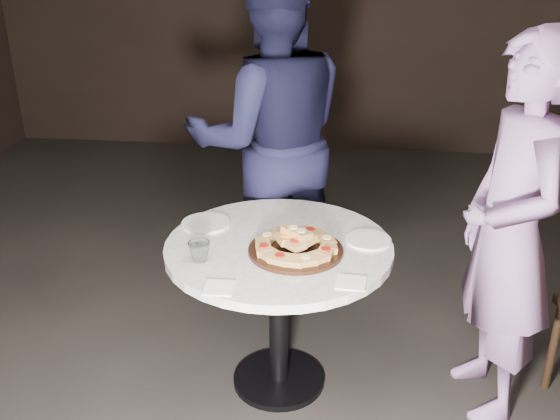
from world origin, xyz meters
name	(u,v)px	position (x,y,z in m)	size (l,w,h in m)	color
floor	(289,390)	(0.00, 0.00, 0.00)	(7.00, 7.00, 0.00)	black
table	(279,271)	(-0.05, 0.06, 0.58)	(1.20, 1.20, 0.71)	black
serving_board	(296,250)	(0.03, -0.01, 0.72)	(0.38, 0.38, 0.02)	black
focaccia_pile	(296,243)	(0.03, -0.01, 0.75)	(0.34, 0.34, 0.09)	#AD7E43
plate_left	(206,223)	(-0.39, 0.21, 0.72)	(0.21, 0.21, 0.01)	white
plate_right	(368,240)	(0.32, 0.12, 0.72)	(0.19, 0.19, 0.01)	white
water_glass	(199,252)	(-0.34, -0.12, 0.75)	(0.09, 0.09, 0.08)	silver
napkin_near	(219,288)	(-0.23, -0.32, 0.71)	(0.11, 0.11, 0.01)	white
napkin_far	(351,283)	(0.25, -0.23, 0.71)	(0.11, 0.11, 0.01)	white
chair_far	(283,168)	(-0.16, 1.33, 0.57)	(0.52, 0.54, 0.99)	black
diner_navy	(271,141)	(-0.18, 0.83, 0.91)	(0.88, 0.69, 1.82)	black
diner_teal	(509,235)	(0.86, 0.05, 0.80)	(0.59, 0.38, 1.61)	#86669F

